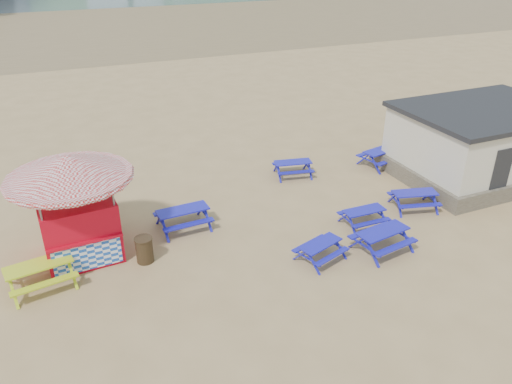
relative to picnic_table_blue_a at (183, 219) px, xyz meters
name	(u,v)px	position (x,y,z in m)	size (l,w,h in m)	color
ground	(280,231)	(3.19, -1.66, -0.40)	(400.00, 400.00, 0.00)	tan
wet_sand	(91,24)	(3.19, 53.34, -0.39)	(400.00, 400.00, 0.00)	olive
picnic_table_blue_a	(183,219)	(0.00, 0.00, 0.00)	(1.96, 1.61, 0.80)	#050FA7
picnic_table_blue_b	(293,169)	(5.85, 2.50, -0.05)	(1.90, 1.65, 0.69)	#050FA7
picnic_table_blue_c	(381,157)	(10.26, 1.89, 0.00)	(2.17, 1.88, 0.79)	#050FA7
picnic_table_blue_d	(382,240)	(5.88, -4.17, 0.00)	(2.08, 1.77, 0.79)	#050FA7
picnic_table_blue_e	(320,251)	(3.64, -3.82, -0.08)	(1.84, 1.65, 0.64)	#050FA7
picnic_table_blue_f	(363,217)	(6.26, -2.51, -0.06)	(1.61, 1.31, 0.67)	#050FA7
picnic_table_yellow	(41,275)	(-5.02, -1.64, 0.02)	(2.20, 1.89, 0.83)	gold
ice_cream_kiosk	(73,194)	(-3.64, -0.27, 1.90)	(4.31, 4.31, 3.65)	#B30619
litter_bin	(144,250)	(-1.79, -1.58, 0.06)	(0.61, 0.61, 0.90)	#342617
amenity_block	(482,142)	(13.69, -0.66, 1.17)	(7.40, 5.40, 3.15)	#665B4C
picnic_table_blue_g	(414,200)	(8.86, -2.19, -0.03)	(2.04, 1.81, 0.73)	#050FA7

